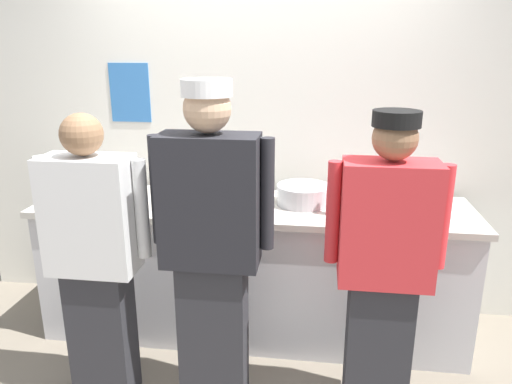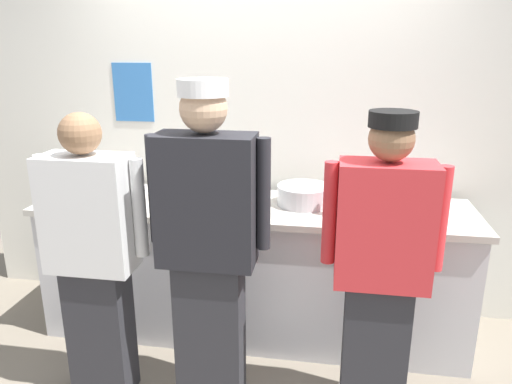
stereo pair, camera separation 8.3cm
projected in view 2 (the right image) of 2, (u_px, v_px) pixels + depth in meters
ground_plane at (243, 360)px, 3.04m from camera, size 9.00×9.00×0.00m
wall_back at (263, 114)px, 3.40m from camera, size 4.40×0.11×2.88m
prep_counter at (253, 269)px, 3.25m from camera, size 2.81×0.68×0.92m
chef_near_left at (93, 255)px, 2.54m from camera, size 0.59×0.24×1.60m
chef_center at (208, 243)px, 2.44m from camera, size 0.63×0.24×1.76m
chef_far_right at (381, 266)px, 2.37m from camera, size 0.59×0.24×1.63m
plate_stack_front at (179, 200)px, 3.06m from camera, size 0.21×0.21×0.10m
mixing_bowl_steel at (304, 195)px, 3.10m from camera, size 0.34×0.34×0.13m
sheet_tray at (394, 208)px, 3.01m from camera, size 0.47×0.39×0.02m
squeeze_bottle_primary at (128, 189)px, 3.14m from camera, size 0.06×0.06×0.19m
squeeze_bottle_secondary at (331, 200)px, 2.89m from camera, size 0.06×0.06×0.20m
ramekin_orange_sauce at (195, 193)px, 3.28m from camera, size 0.10×0.10×0.04m
ramekin_yellow_sauce at (103, 198)px, 3.16m from camera, size 0.10×0.10×0.04m
ramekin_red_sauce at (140, 188)px, 3.40m from camera, size 0.10×0.10×0.04m
ramekin_green_sauce at (209, 202)px, 3.10m from camera, size 0.09×0.09×0.04m
deli_cup at (251, 192)px, 3.22m from camera, size 0.09×0.09×0.09m
chefs_knife at (238, 209)px, 3.01m from camera, size 0.28×0.03×0.02m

